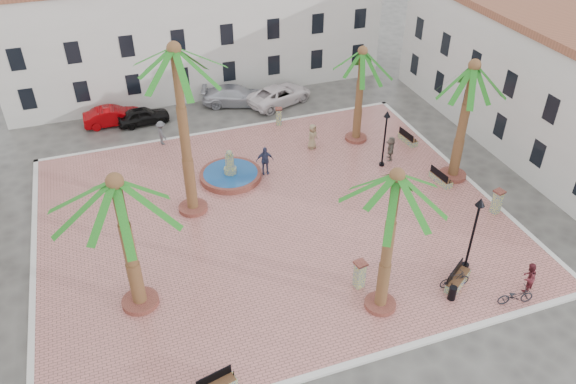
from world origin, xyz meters
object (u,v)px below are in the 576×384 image
Objects in this scene: bench_ne at (408,139)px; cyclist_a at (384,274)px; bicycle_a at (516,296)px; pedestrian_north at (162,133)px; pedestrian_east at (391,148)px; cyclist_b at (529,277)px; pedestrian_fountain_b at (265,160)px; bollard_n at (279,116)px; car_silver at (236,96)px; litter_bin at (452,293)px; lamppost_e at (386,129)px; bench_e at (441,179)px; palm_nw at (176,68)px; bollard_e at (497,201)px; car_black at (143,116)px; bollard_se at (360,274)px; bicycle_b at (455,279)px; palm_ne at (362,63)px; pedestrian_fountain_a at (312,136)px; car_white at (279,95)px; fountain at (231,174)px; palm_s at (395,192)px; lamppost_s at (476,222)px; palm_sw at (118,199)px; car_red at (113,116)px; palm_e at (472,80)px; bench_se at (457,280)px.

bench_ne is 0.96× the size of cyclist_a.
bicycle_a is (-2.85, -15.31, 0.21)m from bench_ne.
pedestrian_east is at bearing -130.84° from pedestrian_north.
cyclist_b is 0.86× the size of pedestrian_fountain_b.
bollard_n is 0.25× the size of car_silver.
litter_bin is at bearing -152.53° from car_silver.
cyclist_b is (5.95, -20.24, 0.13)m from bollard_n.
bench_e is at bearing -49.66° from lamppost_e.
palm_nw is at bearing 132.38° from litter_bin.
bollard_e is 0.91× the size of pedestrian_east.
cyclist_a reaches higher than car_silver.
car_black is 7.38m from car_silver.
bicycle_b is (4.42, -1.61, -0.33)m from bollard_se.
pedestrian_fountain_b is (-5.70, 12.93, 0.49)m from bicycle_b.
palm_ne is at bearing -41.29° from bollard_n.
pedestrian_fountain_a is 13.03m from car_black.
car_white is (-5.86, 14.25, 0.34)m from bench_e.
cyclist_b is (14.08, -11.97, -8.01)m from palm_nw.
fountain is 2.17× the size of pedestrian_fountain_a.
bench_e is 0.33× the size of car_white.
palm_ne is (5.73, 14.90, -0.90)m from palm_s.
pedestrian_north is (-12.70, 17.83, -2.08)m from lamppost_s.
palm_sw is at bearing -38.09° from cyclist_b.
bench_ne is 2.33× the size of litter_bin.
palm_ne reaches higher than car_red.
bollard_e is 0.29× the size of car_silver.
lamppost_e reaches higher than car_white.
palm_nw is at bearing -41.64° from cyclist_a.
fountain is 0.75× the size of car_silver.
pedestrian_fountain_a is at bearing 80.96° from palm_s.
bollard_se is at bearing 135.23° from bench_ne.
bollard_se is 4.72m from bicycle_b.
palm_ne reaches higher than pedestrian_north.
litter_bin is at bearing 8.54° from pedestrian_east.
palm_e reaches higher than lamppost_s.
bollard_se reaches higher than bench_ne.
palm_ne is 17.69m from bicycle_a.
bollard_e is 7.24m from bicycle_b.
cyclist_a is at bearing -159.66° from bollard_e.
litter_bin is at bearing -61.96° from fountain.
pedestrian_fountain_b is (-11.39, 8.47, 0.17)m from bollard_e.
bench_se is 0.35× the size of car_white.
palm_nw is 1.89× the size of car_white.
cyclist_b is 28.49m from car_black.
car_white is at bearing 19.46° from bicycle_a.
car_red is at bearing 114.44° from bollard_se.
bollard_se is (-6.13, -13.36, -4.92)m from palm_ne.
fountain is 15.06m from palm_s.
pedestrian_north is at bearing 36.66° from bicycle_b.
bench_ne is 14.86m from cyclist_b.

